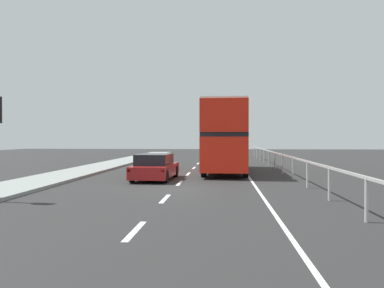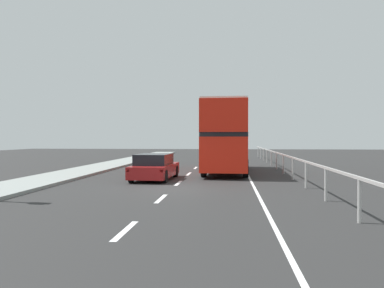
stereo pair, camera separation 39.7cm
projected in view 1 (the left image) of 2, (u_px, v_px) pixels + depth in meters
ground_plane at (176, 189)px, 17.28m from camera, size 75.01×120.00×0.10m
near_sidewalk_kerb at (26, 184)px, 17.79m from camera, size 2.79×80.00×0.14m
lane_paint_markings at (225, 171)px, 26.06m from camera, size 3.65×46.00×0.01m
bridge_side_railing at (278, 157)px, 25.81m from camera, size 0.10×42.00×1.18m
double_decker_bus_red at (226, 136)px, 25.12m from camera, size 2.87×10.10×4.31m
hatchback_car_near at (155, 167)px, 20.43m from camera, size 2.00×4.48×1.34m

